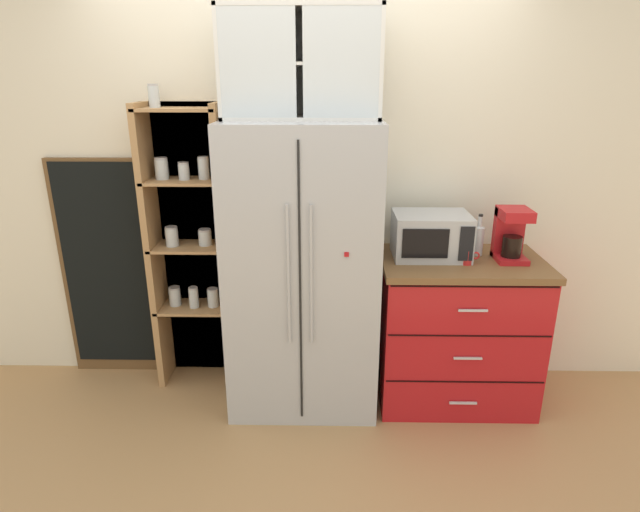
% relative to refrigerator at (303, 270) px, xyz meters
% --- Properties ---
extents(ground_plane, '(10.72, 10.72, 0.00)m').
position_rel_refrigerator_xyz_m(ground_plane, '(-0.00, -0.03, -0.86)').
color(ground_plane, tan).
extents(wall_back_cream, '(5.01, 0.10, 2.55)m').
position_rel_refrigerator_xyz_m(wall_back_cream, '(-0.00, 0.37, 0.41)').
color(wall_back_cream, silver).
rests_on(wall_back_cream, ground).
extents(refrigerator, '(0.87, 0.66, 1.73)m').
position_rel_refrigerator_xyz_m(refrigerator, '(0.00, 0.00, 0.00)').
color(refrigerator, '#B7BABF').
rests_on(refrigerator, ground).
extents(pantry_shelf_column, '(0.53, 0.29, 1.91)m').
position_rel_refrigerator_xyz_m(pantry_shelf_column, '(-0.72, 0.25, 0.08)').
color(pantry_shelf_column, brown).
rests_on(pantry_shelf_column, ground).
extents(counter_cabinet, '(0.96, 0.63, 0.93)m').
position_rel_refrigerator_xyz_m(counter_cabinet, '(0.94, 0.02, -0.40)').
color(counter_cabinet, red).
rests_on(counter_cabinet, ground).
extents(microwave, '(0.44, 0.33, 0.26)m').
position_rel_refrigerator_xyz_m(microwave, '(0.75, 0.07, 0.20)').
color(microwave, '#B7BABF').
rests_on(microwave, counter_cabinet).
extents(coffee_maker, '(0.17, 0.20, 0.31)m').
position_rel_refrigerator_xyz_m(coffee_maker, '(1.21, 0.03, 0.22)').
color(coffee_maker, red).
rests_on(coffee_maker, counter_cabinet).
extents(mug_red, '(0.12, 0.08, 0.09)m').
position_rel_refrigerator_xyz_m(mug_red, '(0.94, -0.06, 0.11)').
color(mug_red, red).
rests_on(mug_red, counter_cabinet).
extents(bottle_clear, '(0.06, 0.06, 0.25)m').
position_rel_refrigerator_xyz_m(bottle_clear, '(1.04, 0.10, 0.17)').
color(bottle_clear, silver).
rests_on(bottle_clear, counter_cabinet).
extents(upper_cabinet, '(0.84, 0.32, 0.56)m').
position_rel_refrigerator_xyz_m(upper_cabinet, '(-0.00, 0.05, 1.14)').
color(upper_cabinet, silver).
rests_on(upper_cabinet, refrigerator).
extents(chalkboard_menu, '(0.60, 0.04, 1.47)m').
position_rel_refrigerator_xyz_m(chalkboard_menu, '(-1.31, 0.29, -0.12)').
color(chalkboard_menu, brown).
rests_on(chalkboard_menu, ground).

